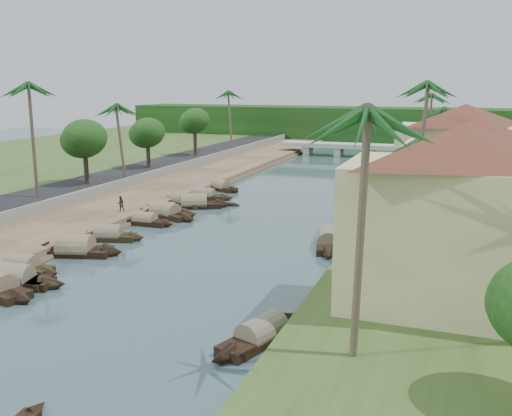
% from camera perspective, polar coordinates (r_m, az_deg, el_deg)
% --- Properties ---
extents(ground, '(220.00, 220.00, 0.00)m').
position_cam_1_polar(ground, '(41.41, -8.59, -6.70)').
color(ground, '#3C545A').
rests_on(ground, ground).
extents(left_bank, '(10.00, 180.00, 0.80)m').
position_cam_1_polar(left_bank, '(65.87, -12.57, 0.65)').
color(left_bank, brown).
rests_on(left_bank, ground).
extents(right_bank, '(16.00, 180.00, 1.20)m').
position_cam_1_polar(right_bank, '(55.75, 19.45, -1.66)').
color(right_bank, '#30491D').
rests_on(right_bank, ground).
extents(road, '(8.00, 180.00, 1.40)m').
position_cam_1_polar(road, '(70.70, -18.41, 1.35)').
color(road, black).
rests_on(road, ground).
extents(retaining_wall, '(0.40, 180.00, 1.10)m').
position_cam_1_polar(retaining_wall, '(68.02, -15.60, 1.67)').
color(retaining_wall, slate).
rests_on(retaining_wall, left_bank).
extents(treeline, '(120.00, 14.00, 8.00)m').
position_cam_1_polar(treeline, '(135.92, 12.04, 8.11)').
color(treeline, '#16380F').
rests_on(treeline, ground).
extents(bridge, '(28.00, 4.00, 2.40)m').
position_cam_1_polar(bridge, '(108.58, 9.86, 5.99)').
color(bridge, '#ACADA2').
rests_on(bridge, ground).
extents(building_near, '(14.85, 14.85, 10.20)m').
position_cam_1_polar(building_near, '(33.01, 19.50, -0.67)').
color(building_near, beige).
rests_on(building_near, right_bank).
extents(building_mid, '(14.11, 14.11, 9.70)m').
position_cam_1_polar(building_mid, '(48.81, 20.95, 2.95)').
color(building_mid, beige).
rests_on(building_mid, right_bank).
extents(building_far, '(15.59, 15.59, 10.20)m').
position_cam_1_polar(building_far, '(62.65, 19.94, 5.17)').
color(building_far, silver).
rests_on(building_far, right_bank).
extents(building_distant, '(12.62, 12.62, 9.20)m').
position_cam_1_polar(building_distant, '(82.61, 20.73, 6.32)').
color(building_distant, beige).
rests_on(building_distant, right_bank).
extents(sampan_2, '(8.01, 2.01, 2.11)m').
position_cam_1_polar(sampan_2, '(42.53, -23.25, -6.50)').
color(sampan_2, black).
rests_on(sampan_2, ground).
extents(sampan_3, '(8.13, 3.36, 2.15)m').
position_cam_1_polar(sampan_3, '(42.10, -23.31, -6.69)').
color(sampan_3, black).
rests_on(sampan_3, ground).
extents(sampan_4, '(6.61, 1.70, 1.92)m').
position_cam_1_polar(sampan_4, '(44.76, -22.35, -5.51)').
color(sampan_4, black).
rests_on(sampan_4, ground).
extents(sampan_5, '(8.11, 3.97, 2.48)m').
position_cam_1_polar(sampan_5, '(47.82, -17.58, -4.01)').
color(sampan_5, black).
rests_on(sampan_5, ground).
extents(sampan_6, '(6.67, 3.25, 1.98)m').
position_cam_1_polar(sampan_6, '(51.38, -14.51, -2.72)').
color(sampan_6, black).
rests_on(sampan_6, ground).
extents(sampan_7, '(6.27, 1.52, 1.74)m').
position_cam_1_polar(sampan_7, '(56.18, -11.04, -1.28)').
color(sampan_7, black).
rests_on(sampan_7, ground).
extents(sampan_8, '(7.41, 3.73, 2.24)m').
position_cam_1_polar(sampan_8, '(59.25, -9.32, -0.49)').
color(sampan_8, black).
rests_on(sampan_8, ground).
extents(sampan_9, '(8.73, 4.87, 2.21)m').
position_cam_1_polar(sampan_9, '(59.28, -8.97, -0.47)').
color(sampan_9, black).
rests_on(sampan_9, ground).
extents(sampan_10, '(7.79, 3.82, 2.13)m').
position_cam_1_polar(sampan_10, '(64.39, -7.36, 0.60)').
color(sampan_10, black).
rests_on(sampan_10, ground).
extents(sampan_11, '(8.28, 5.24, 2.36)m').
position_cam_1_polar(sampan_11, '(63.13, -6.22, 0.39)').
color(sampan_11, black).
rests_on(sampan_11, ground).
extents(sampan_12, '(7.83, 2.07, 1.89)m').
position_cam_1_polar(sampan_12, '(67.79, -5.33, 1.23)').
color(sampan_12, black).
rests_on(sampan_12, ground).
extents(sampan_13, '(6.79, 4.08, 1.91)m').
position_cam_1_polar(sampan_13, '(73.20, -3.55, 2.09)').
color(sampan_13, black).
rests_on(sampan_13, ground).
extents(sampan_14, '(4.04, 7.98, 1.96)m').
position_cam_1_polar(sampan_14, '(30.91, 0.59, -12.54)').
color(sampan_14, black).
rests_on(sampan_14, ground).
extents(sampan_15, '(3.61, 8.67, 2.27)m').
position_cam_1_polar(sampan_15, '(48.26, 7.25, -3.38)').
color(sampan_15, black).
rests_on(sampan_15, ground).
extents(sampan_16, '(1.81, 7.59, 1.89)m').
position_cam_1_polar(sampan_16, '(63.48, 11.60, 0.27)').
color(sampan_16, black).
rests_on(sampan_16, ground).
extents(canoe_1, '(4.29, 1.98, 0.69)m').
position_cam_1_polar(canoe_1, '(43.92, -21.03, -6.16)').
color(canoe_1, black).
rests_on(canoe_1, ground).
extents(canoe_2, '(4.99, 0.84, 0.72)m').
position_cam_1_polar(canoe_2, '(64.46, -3.62, 0.40)').
color(canoe_2, black).
rests_on(canoe_2, ground).
extents(palm_0, '(3.20, 3.20, 12.66)m').
position_cam_1_polar(palm_0, '(24.56, 10.70, 8.88)').
color(palm_0, brown).
rests_on(palm_0, ground).
extents(palm_1, '(3.20, 3.20, 9.87)m').
position_cam_1_polar(palm_1, '(41.39, 15.83, 6.23)').
color(palm_1, brown).
rests_on(palm_1, ground).
extents(palm_2, '(3.20, 3.20, 13.75)m').
position_cam_1_polar(palm_2, '(56.43, 16.27, 11.52)').
color(palm_2, brown).
rests_on(palm_2, ground).
extents(palm_3, '(3.20, 3.20, 10.84)m').
position_cam_1_polar(palm_3, '(70.42, 17.77, 9.22)').
color(palm_3, brown).
rests_on(palm_3, ground).
extents(palm_5, '(3.20, 3.20, 13.48)m').
position_cam_1_polar(palm_5, '(65.08, -21.79, 11.14)').
color(palm_5, brown).
rests_on(palm_5, ground).
extents(palm_6, '(3.20, 3.20, 10.83)m').
position_cam_1_polar(palm_6, '(74.92, -13.40, 9.77)').
color(palm_6, brown).
rests_on(palm_6, ground).
extents(palm_7, '(3.20, 3.20, 12.11)m').
position_cam_1_polar(palm_7, '(89.81, 17.11, 10.60)').
color(palm_7, brown).
rests_on(palm_7, ground).
extents(palm_8, '(3.20, 3.20, 12.06)m').
position_cam_1_polar(palm_8, '(103.40, -2.51, 11.37)').
color(palm_8, brown).
rests_on(palm_8, ground).
extents(tree_3, '(5.26, 5.26, 7.65)m').
position_cam_1_polar(tree_3, '(72.18, -16.79, 6.57)').
color(tree_3, '#403025').
rests_on(tree_3, ground).
extents(tree_4, '(4.85, 4.85, 7.01)m').
position_cam_1_polar(tree_4, '(84.38, -10.81, 7.32)').
color(tree_4, '#403025').
rests_on(tree_4, ground).
extents(tree_5, '(4.74, 4.74, 7.77)m').
position_cam_1_polar(tree_5, '(97.93, -6.16, 8.59)').
color(tree_5, '#403025').
rests_on(tree_5, ground).
extents(person_far, '(0.95, 0.94, 1.54)m').
position_cam_1_polar(person_far, '(59.05, -13.39, 0.44)').
color(person_far, '#2F2C21').
rests_on(person_far, left_bank).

